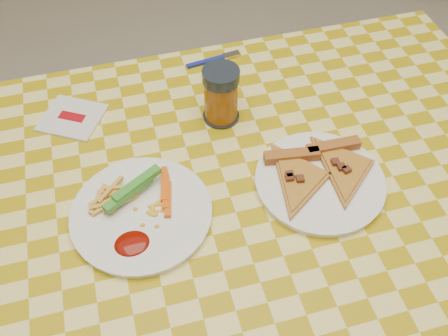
{
  "coord_description": "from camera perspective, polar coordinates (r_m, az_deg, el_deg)",
  "views": [
    {
      "loc": [
        -0.15,
        -0.51,
        1.49
      ],
      "look_at": [
        0.0,
        0.05,
        0.78
      ],
      "focal_mm": 40.0,
      "sensor_mm": 36.0,
      "label": 1
    }
  ],
  "objects": [
    {
      "name": "fries_veggies",
      "position": [
        0.88,
        -10.24,
        -3.94
      ],
      "size": [
        0.18,
        0.17,
        0.04
      ],
      "color": "#FAB14F",
      "rests_on": "plate_left"
    },
    {
      "name": "drink_glass",
      "position": [
        1.0,
        -0.35,
        8.3
      ],
      "size": [
        0.08,
        0.08,
        0.12
      ],
      "color": "black",
      "rests_on": "table"
    },
    {
      "name": "pizza_slices",
      "position": [
        0.93,
        10.84,
        -0.28
      ],
      "size": [
        0.23,
        0.22,
        0.02
      ],
      "color": "#B98E39",
      "rests_on": "plate_right"
    },
    {
      "name": "plate_left",
      "position": [
        0.89,
        -9.4,
        -5.23
      ],
      "size": [
        0.28,
        0.28,
        0.01
      ],
      "primitive_type": "cylinder",
      "rotation": [
        0.0,
        0.0,
        -0.15
      ],
      "color": "white",
      "rests_on": "table"
    },
    {
      "name": "fork",
      "position": [
        1.18,
        -1.12,
        12.33
      ],
      "size": [
        0.13,
        0.03,
        0.01
      ],
      "rotation": [
        0.0,
        0.0,
        0.13
      ],
      "color": "navy",
      "rests_on": "table"
    },
    {
      "name": "napkin",
      "position": [
        1.08,
        -16.96,
        5.53
      ],
      "size": [
        0.16,
        0.15,
        0.01
      ],
      "rotation": [
        0.0,
        0.0,
        -0.54
      ],
      "color": "silver",
      "rests_on": "table"
    },
    {
      "name": "plate_right",
      "position": [
        0.94,
        10.87,
        -1.59
      ],
      "size": [
        0.26,
        0.26,
        0.01
      ],
      "primitive_type": "cylinder",
      "rotation": [
        0.0,
        0.0,
        0.1
      ],
      "color": "white",
      "rests_on": "table"
    },
    {
      "name": "table",
      "position": [
        0.97,
        0.69,
        -5.88
      ],
      "size": [
        1.28,
        0.88,
        0.76
      ],
      "color": "silver",
      "rests_on": "ground"
    }
  ]
}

